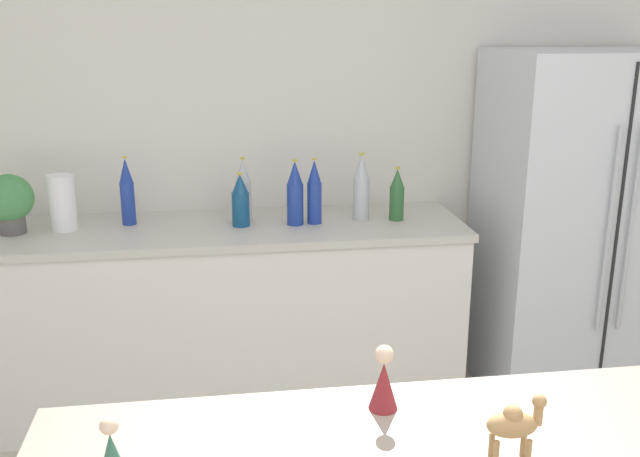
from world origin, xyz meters
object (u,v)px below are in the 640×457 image
back_bottle_4 (295,194)px  camel_figurine (515,423)px  back_bottle_2 (361,188)px  back_bottle_1 (397,195)px  back_bottle_3 (244,190)px  wise_man_figurine_crimson (111,452)px  refrigerator (578,227)px  paper_towel_roll (62,203)px  back_bottle_0 (240,201)px  back_bottle_6 (127,192)px  potted_plant (9,201)px  wise_man_figurine_blue (384,382)px  back_bottle_5 (314,192)px

back_bottle_4 → camel_figurine: bearing=-83.0°
back_bottle_2 → back_bottle_4: 0.32m
back_bottle_1 → back_bottle_3: (-0.71, 0.10, 0.02)m
back_bottle_4 → wise_man_figurine_crimson: back_bottle_4 is taller
back_bottle_3 → refrigerator: bearing=-4.9°
paper_towel_roll → back_bottle_0: paper_towel_roll is taller
wise_man_figurine_crimson → back_bottle_1: bearing=61.0°
refrigerator → camel_figurine: 2.24m
refrigerator → back_bottle_6: 2.16m
back_bottle_6 → potted_plant: bearing=-171.3°
potted_plant → refrigerator: bearing=-1.4°
refrigerator → back_bottle_6: size_ratio=5.30×
back_bottle_2 → camel_figurine: bearing=-92.3°
paper_towel_roll → back_bottle_1: bearing=-1.9°
wise_man_figurine_blue → back_bottle_3: bearing=97.9°
back_bottle_6 → wise_man_figurine_crimson: 2.01m
back_bottle_3 → wise_man_figurine_crimson: back_bottle_3 is taller
back_bottle_0 → wise_man_figurine_crimson: bearing=-99.6°
paper_towel_roll → back_bottle_3: (0.81, 0.05, 0.02)m
potted_plant → paper_towel_roll: 0.22m
wise_man_figurine_crimson → back_bottle_6: bearing=95.5°
back_bottle_3 → back_bottle_1: bearing=-7.8°
back_bottle_0 → back_bottle_1: 0.73m
back_bottle_2 → back_bottle_4: size_ratio=1.04×
potted_plant → back_bottle_0: potted_plant is taller
paper_towel_roll → back_bottle_2: back_bottle_2 is taller
refrigerator → wise_man_figurine_crimson: bearing=-136.4°
back_bottle_5 → wise_man_figurine_blue: 1.72m
paper_towel_roll → wise_man_figurine_blue: paper_towel_roll is taller
back_bottle_0 → wise_man_figurine_blue: back_bottle_0 is taller
wise_man_figurine_blue → wise_man_figurine_crimson: bearing=-163.1°
paper_towel_roll → wise_man_figurine_blue: 2.06m
wise_man_figurine_blue → wise_man_figurine_crimson: size_ratio=1.19×
refrigerator → back_bottle_1: (-0.90, 0.04, 0.18)m
back_bottle_1 → wise_man_figurine_crimson: bearing=-119.0°
potted_plant → back_bottle_5: 1.35m
camel_figurine → wise_man_figurine_blue: wise_man_figurine_blue is taller
potted_plant → camel_figurine: bearing=-53.0°
back_bottle_1 → camel_figurine: 1.97m
back_bottle_4 → back_bottle_6: 0.77m
potted_plant → wise_man_figurine_crimson: (0.69, -1.92, -0.05)m
back_bottle_5 → wise_man_figurine_blue: bearing=-92.3°
back_bottle_2 → wise_man_figurine_crimson: back_bottle_2 is taller
back_bottle_0 → camel_figurine: 2.02m
back_bottle_4 → back_bottle_3: bearing=154.6°
refrigerator → back_bottle_0: bearing=178.5°
potted_plant → back_bottle_6: bearing=8.7°
back_bottle_1 → back_bottle_5: (-0.39, -0.00, 0.03)m
back_bottle_2 → back_bottle_4: (-0.32, -0.05, -0.01)m
back_bottle_2 → back_bottle_6: size_ratio=1.00×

